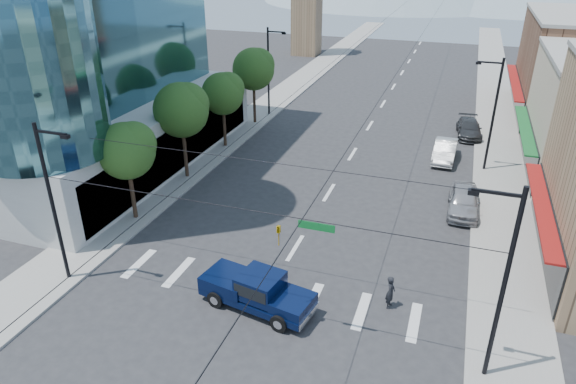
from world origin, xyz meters
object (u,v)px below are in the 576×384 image
at_px(pickup_truck, 257,290).
at_px(pedestrian, 390,292).
at_px(parked_car_mid, 445,151).
at_px(parked_car_near, 464,201).
at_px(parked_car_far, 469,129).

distance_m(pickup_truck, pedestrian, 6.71).
bearing_deg(parked_car_mid, parked_car_near, -77.03).
height_order(pedestrian, parked_car_far, pedestrian).
bearing_deg(pedestrian, parked_car_mid, -2.72).
relative_size(pedestrian, parked_car_near, 0.36).
distance_m(pickup_truck, parked_car_near, 16.86).
bearing_deg(parked_car_mid, pedestrian, -91.89).
bearing_deg(parked_car_near, pickup_truck, -125.48).
xyz_separation_m(pickup_truck, parked_car_far, (9.51, 29.87, -0.30)).
xyz_separation_m(pedestrian, parked_car_mid, (1.36, 20.89, -0.07)).
xyz_separation_m(pickup_truck, pedestrian, (6.35, 2.18, -0.15)).
height_order(parked_car_near, parked_car_far, parked_car_near).
relative_size(pickup_truck, parked_car_mid, 1.24).
distance_m(parked_car_near, parked_car_mid, 9.32).
distance_m(parked_car_near, parked_car_far, 15.94).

